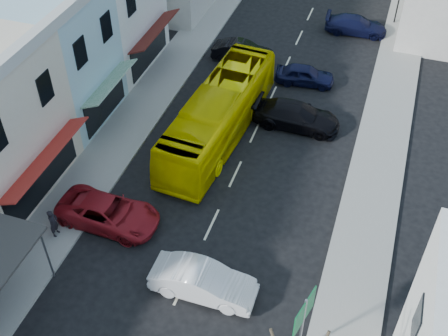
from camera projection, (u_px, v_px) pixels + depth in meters
ground at (183, 286)px, 25.97m from camera, size 120.00×120.00×0.00m
sidewalk_left at (130, 126)px, 34.65m from camera, size 3.00×52.00×0.15m
sidewalk_right at (375, 179)px, 31.14m from camera, size 3.00×52.00×0.15m
bus at (219, 116)px, 32.96m from camera, size 3.34×11.75×3.10m
car_white at (203, 283)px, 25.25m from camera, size 4.42×1.84×1.40m
car_red at (108, 213)px, 28.39m from camera, size 4.65×2.03×1.40m
car_black_near at (296, 117)px, 34.28m from camera, size 4.52×1.88×1.40m
car_navy_mid at (305, 74)px, 37.72m from camera, size 4.57×2.28×1.40m
car_black_far at (243, 52)px, 39.82m from camera, size 4.46×1.96×1.40m
car_navy_far at (356, 25)px, 42.77m from camera, size 4.61×2.12×1.40m
pedestrian_left at (53, 223)px, 27.52m from camera, size 0.42×0.61×1.70m
direction_sign at (302, 328)px, 22.19m from camera, size 1.02×1.82×3.84m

